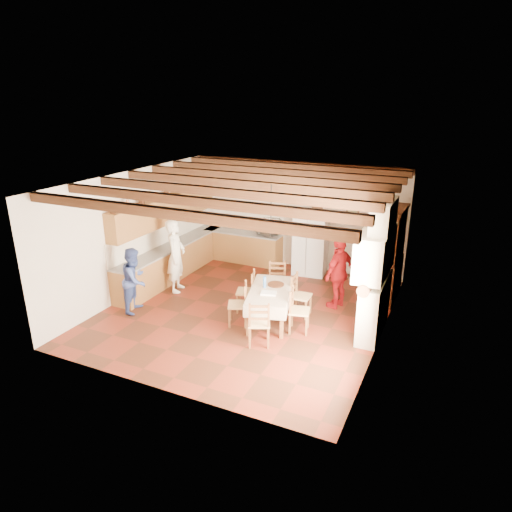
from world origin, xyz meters
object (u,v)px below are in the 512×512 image
(refrigerator, at_px, (311,243))
(chair_end_far, at_px, (277,282))
(chair_end_near, at_px, (259,322))
(microwave, at_px, (267,230))
(dining_table, at_px, (270,293))
(chair_left_near, at_px, (238,304))
(chair_right_near, at_px, (300,310))
(chair_left_far, at_px, (246,291))
(hutch, at_px, (389,254))
(person_woman_blue, at_px, (135,280))
(person_man, at_px, (176,256))
(chair_right_far, at_px, (301,295))
(person_woman_red, at_px, (339,273))

(refrigerator, distance_m, chair_end_far, 2.11)
(chair_end_near, distance_m, microwave, 4.51)
(dining_table, relative_size, chair_left_near, 1.90)
(chair_left_near, bearing_deg, chair_right_near, 77.41)
(chair_left_far, bearing_deg, chair_end_far, 129.94)
(hutch, distance_m, dining_table, 3.10)
(refrigerator, height_order, chair_end_far, refrigerator)
(chair_left_far, bearing_deg, chair_end_near, 17.47)
(hutch, xyz_separation_m, chair_left_near, (-2.64, -2.69, -0.64))
(dining_table, relative_size, person_woman_blue, 1.22)
(chair_left_near, distance_m, microwave, 3.75)
(dining_table, relative_size, chair_left_far, 1.90)
(refrigerator, relative_size, person_man, 0.94)
(chair_right_near, height_order, chair_right_far, same)
(hutch, distance_m, chair_end_near, 3.82)
(chair_end_far, height_order, person_man, person_man)
(hutch, bearing_deg, person_man, -158.32)
(chair_end_near, height_order, chair_end_far, same)
(chair_left_near, bearing_deg, person_woman_blue, -105.68)
(chair_end_far, bearing_deg, dining_table, -95.45)
(chair_left_near, bearing_deg, person_woman_red, 111.61)
(person_woman_blue, bearing_deg, chair_left_near, -96.12)
(chair_end_near, bearing_deg, person_woman_blue, -27.72)
(chair_end_near, distance_m, person_woman_red, 2.53)
(chair_right_far, distance_m, person_woman_blue, 3.74)
(chair_left_near, height_order, chair_end_near, same)
(refrigerator, relative_size, microwave, 3.22)
(chair_left_near, xyz_separation_m, chair_right_far, (1.08, 0.98, 0.00))
(refrigerator, height_order, microwave, refrigerator)
(chair_end_far, distance_m, person_woman_blue, 3.26)
(chair_end_near, xyz_separation_m, person_woman_blue, (-3.16, 0.20, 0.27))
(refrigerator, relative_size, dining_table, 0.94)
(hutch, height_order, chair_right_near, hutch)
(chair_left_near, relative_size, chair_end_near, 1.00)
(chair_left_far, xyz_separation_m, chair_end_near, (0.90, -1.25, 0.00))
(chair_left_near, relative_size, chair_right_far, 1.00)
(hutch, relative_size, person_man, 1.23)
(chair_right_far, height_order, person_man, person_man)
(chair_right_near, height_order, chair_end_near, same)
(chair_left_far, height_order, chair_right_near, same)
(chair_end_far, bearing_deg, chair_right_near, -69.08)
(refrigerator, relative_size, chair_right_far, 1.79)
(refrigerator, distance_m, chair_end_near, 4.09)
(refrigerator, bearing_deg, chair_end_near, -91.17)
(person_woman_blue, xyz_separation_m, microwave, (1.52, 3.96, 0.30))
(chair_left_near, height_order, microwave, microwave)
(dining_table, xyz_separation_m, chair_end_far, (-0.24, 0.97, -0.17))
(chair_left_near, xyz_separation_m, person_woman_red, (1.70, 1.75, 0.36))
(person_man, relative_size, person_woman_red, 1.09)
(chair_right_near, xyz_separation_m, microwave, (-2.18, 3.33, 0.57))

